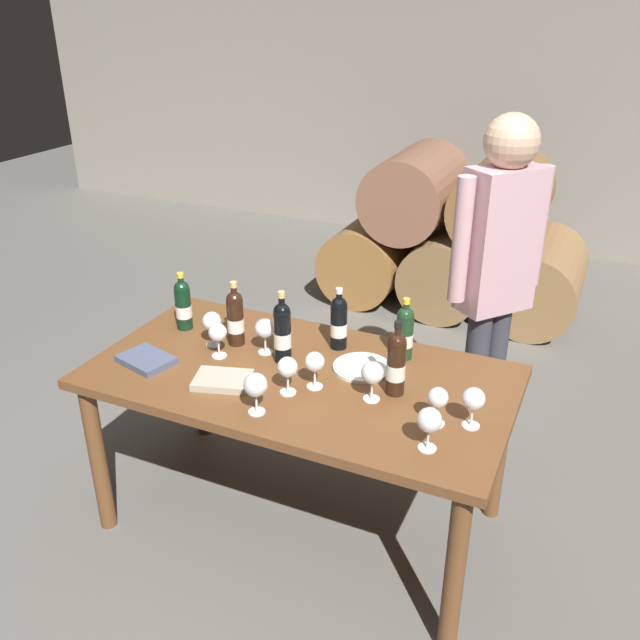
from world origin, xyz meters
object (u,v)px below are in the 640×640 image
at_px(wine_bottle_1, 339,322).
at_px(wine_glass_7, 212,322).
at_px(dining_table, 300,392).
at_px(wine_glass_3, 429,421).
at_px(wine_glass_1, 438,399).
at_px(wine_glass_2, 218,333).
at_px(wine_bottle_0, 282,332).
at_px(wine_bottle_4, 183,304).
at_px(wine_glass_8, 265,329).
at_px(wine_glass_4, 315,363).
at_px(wine_glass_6, 287,368).
at_px(serving_plate, 362,367).
at_px(wine_bottle_2, 405,332).
at_px(sommelier_presenting, 496,268).
at_px(wine_glass_0, 256,386).
at_px(wine_glass_5, 372,374).
at_px(wine_glass_9, 474,400).
at_px(tasting_notebook, 223,380).
at_px(wine_bottle_3, 396,363).
at_px(wine_bottle_5, 235,317).
at_px(leather_ledger, 146,360).

bearing_deg(wine_bottle_1, wine_glass_7, -157.48).
xyz_separation_m(dining_table, wine_glass_3, (0.61, -0.28, 0.20)).
relative_size(wine_glass_1, wine_glass_2, 0.97).
distance_m(wine_bottle_0, wine_bottle_4, 0.56).
bearing_deg(wine_glass_8, wine_glass_4, -28.59).
bearing_deg(wine_glass_4, wine_glass_6, -133.01).
height_order(dining_table, serving_plate, serving_plate).
bearing_deg(wine_glass_7, wine_bottle_0, 0.54).
relative_size(wine_bottle_1, wine_bottle_4, 1.02).
bearing_deg(wine_bottle_2, sommelier_presenting, 59.24).
bearing_deg(wine_glass_0, wine_glass_1, 17.87).
height_order(dining_table, wine_glass_5, wine_glass_5).
bearing_deg(wine_bottle_0, wine_bottle_4, 170.97).
bearing_deg(wine_glass_7, wine_glass_5, -9.25).
relative_size(wine_bottle_1, wine_glass_9, 1.78).
height_order(wine_glass_2, wine_glass_9, wine_glass_9).
distance_m(wine_glass_6, tasting_notebook, 0.29).
xyz_separation_m(wine_glass_0, serving_plate, (0.24, 0.46, -0.11)).
bearing_deg(wine_glass_4, wine_bottle_3, 16.58).
bearing_deg(wine_glass_9, wine_glass_1, -162.12).
distance_m(wine_bottle_0, wine_glass_4, 0.25).
distance_m(wine_glass_5, tasting_notebook, 0.60).
bearing_deg(sommelier_presenting, serving_plate, -122.47).
distance_m(wine_bottle_0, wine_glass_3, 0.80).
relative_size(wine_bottle_4, wine_glass_4, 1.78).
bearing_deg(wine_bottle_4, wine_glass_5, -12.40).
height_order(wine_bottle_3, wine_bottle_5, wine_bottle_3).
bearing_deg(wine_glass_4, tasting_notebook, -160.03).
bearing_deg(wine_bottle_1, wine_glass_9, -28.30).
xyz_separation_m(wine_bottle_0, serving_plate, (0.33, 0.07, -0.13)).
relative_size(dining_table, wine_bottle_2, 6.28).
bearing_deg(wine_glass_8, wine_glass_6, -46.86).
bearing_deg(sommelier_presenting, wine_glass_6, -122.89).
bearing_deg(wine_bottle_1, wine_glass_8, -146.58).
distance_m(wine_glass_9, serving_plate, 0.55).
height_order(dining_table, leather_ledger, leather_ledger).
relative_size(wine_bottle_4, serving_plate, 1.13).
xyz_separation_m(wine_bottle_2, wine_glass_9, (0.37, -0.38, -0.01)).
relative_size(wine_bottle_4, wine_glass_8, 1.72).
distance_m(dining_table, leather_ledger, 0.65).
distance_m(wine_glass_0, wine_glass_2, 0.47).
distance_m(wine_bottle_2, wine_glass_8, 0.58).
height_order(wine_bottle_4, serving_plate, wine_bottle_4).
bearing_deg(wine_glass_2, wine_bottle_0, 16.68).
relative_size(dining_table, wine_glass_5, 10.66).
distance_m(wine_bottle_0, wine_bottle_2, 0.51).
xyz_separation_m(wine_glass_6, sommelier_presenting, (0.58, 0.90, 0.18)).
xyz_separation_m(wine_bottle_5, wine_glass_2, (-0.01, -0.13, -0.02)).
bearing_deg(leather_ledger, sommelier_presenting, 52.35).
relative_size(wine_glass_6, leather_ledger, 0.70).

